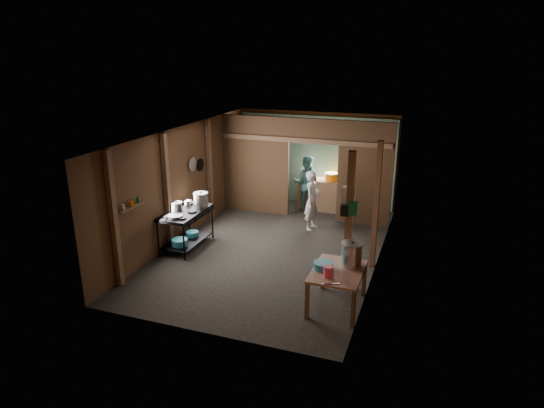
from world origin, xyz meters
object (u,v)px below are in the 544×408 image
at_px(stove_pot_large, 201,200).
at_px(cook, 312,200).
at_px(yellow_tub, 332,177).
at_px(gas_range, 186,229).
at_px(pink_bucket, 328,272).
at_px(prep_table, 337,288).
at_px(stock_pot, 352,255).

distance_m(stove_pot_large, cook, 2.72).
bearing_deg(stove_pot_large, yellow_tub, 53.77).
relative_size(gas_range, pink_bucket, 7.62).
bearing_deg(prep_table, stock_pot, 55.04).
distance_m(gas_range, cook, 3.11).
relative_size(prep_table, cook, 0.79).
bearing_deg(gas_range, stove_pot_large, 67.97).
bearing_deg(stove_pot_large, stock_pot, -22.86).
xyz_separation_m(stove_pot_large, cook, (2.17, 1.61, -0.27)).
relative_size(stock_pot, yellow_tub, 1.17).
xyz_separation_m(gas_range, stove_pot_large, (0.17, 0.42, 0.57)).
relative_size(gas_range, yellow_tub, 3.79).
distance_m(prep_table, pink_bucket, 0.54).
distance_m(stock_pot, cook, 3.54).
height_order(prep_table, yellow_tub, yellow_tub).
bearing_deg(stock_pot, pink_bucket, -117.04).
bearing_deg(yellow_tub, stove_pot_large, -126.23).
height_order(prep_table, cook, cook).
distance_m(gas_range, stock_pot, 4.08).
height_order(gas_range, stock_pot, stock_pot).
height_order(prep_table, pink_bucket, pink_bucket).
height_order(prep_table, stock_pot, stock_pot).
bearing_deg(stock_pot, cook, 115.94).
bearing_deg(yellow_tub, prep_table, -75.88).
bearing_deg(yellow_tub, gas_range, -124.75).
xyz_separation_m(yellow_tub, cook, (-0.12, -1.52, -0.22)).
bearing_deg(prep_table, yellow_tub, 104.12).
xyz_separation_m(prep_table, pink_bucket, (-0.10, -0.29, 0.44)).
bearing_deg(pink_bucket, cook, 108.81).
distance_m(gas_range, yellow_tub, 4.36).
bearing_deg(gas_range, pink_bucket, -25.11).
xyz_separation_m(stove_pot_large, stock_pot, (3.72, -1.57, -0.11)).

